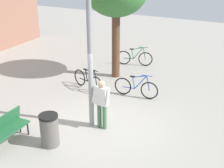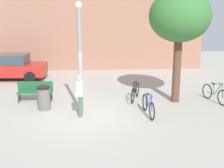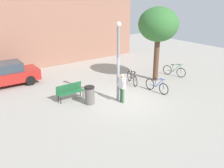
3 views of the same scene
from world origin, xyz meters
name	(u,v)px [view 2 (image 2 of 3)]	position (x,y,z in m)	size (l,w,h in m)	color
ground_plane	(87,114)	(0.00, 0.00, 0.00)	(36.00, 36.00, 0.00)	#A8A399
building_facade	(88,18)	(0.00, 9.97, 3.61)	(16.06, 2.00, 7.21)	#9E6B56
lamppost	(80,53)	(-0.22, 0.19, 2.45)	(0.28, 0.28, 4.42)	gray
person_by_lamppost	(80,93)	(-0.24, -0.21, 0.97)	(0.31, 0.61, 1.67)	#47704C
park_bench	(35,90)	(-2.39, 1.89, 0.55)	(1.61, 0.50, 0.92)	#236038
plaza_tree	(180,17)	(4.05, 1.41, 3.81)	(2.66, 2.66, 4.99)	brown
bicycle_green	(215,94)	(5.84, 1.24, 0.38)	(0.52, 1.76, 0.97)	black
bicycle_blue	(148,106)	(2.46, -0.27, 0.38)	(0.17, 1.81, 0.97)	black
bicycle_black	(135,92)	(2.23, 1.79, 0.38)	(0.65, 1.72, 0.97)	black
parked_car_red	(10,67)	(-4.73, 6.43, 0.77)	(4.25, 1.93, 1.55)	#AD231E
trash_bin	(44,98)	(-1.80, 0.70, 0.51)	(0.57, 0.57, 1.01)	#66605B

